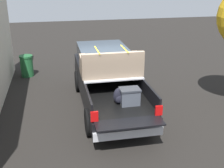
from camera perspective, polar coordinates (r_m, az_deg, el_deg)
ground_plane at (r=10.47m, az=-0.66°, el=-4.46°), size 40.00×40.00×0.00m
pickup_truck at (r=10.43m, az=-1.07°, el=1.33°), size 6.05×2.06×2.23m
trash_can at (r=13.92m, az=-16.43°, el=3.46°), size 0.60×0.60×0.98m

